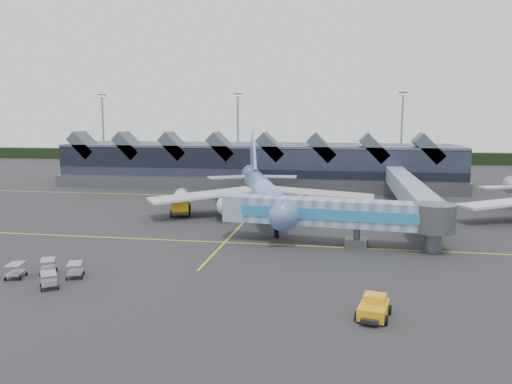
% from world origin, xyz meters
% --- Properties ---
extents(ground, '(260.00, 260.00, 0.00)m').
position_xyz_m(ground, '(0.00, 0.00, 0.00)').
color(ground, '#2C2C2E').
rests_on(ground, ground).
extents(taxi_stripes, '(120.00, 60.00, 0.01)m').
position_xyz_m(taxi_stripes, '(0.00, 10.00, 0.01)').
color(taxi_stripes, yellow).
rests_on(taxi_stripes, ground).
extents(tree_line_far, '(260.00, 4.00, 4.00)m').
position_xyz_m(tree_line_far, '(0.00, 110.00, 2.00)').
color(tree_line_far, black).
rests_on(tree_line_far, ground).
extents(terminal, '(90.00, 22.25, 12.52)m').
position_xyz_m(terminal, '(-5.07, 47.35, 4.88)').
color(terminal, black).
rests_on(terminal, ground).
extents(light_masts, '(132.40, 42.56, 22.45)m').
position_xyz_m(light_masts, '(21.00, 62.80, 12.49)').
color(light_masts, '#919399').
rests_on(light_masts, ground).
extents(main_airliner, '(35.66, 41.88, 13.68)m').
position_xyz_m(main_airliner, '(1.81, 10.94, 4.02)').
color(main_airliner, '#628FC7').
rests_on(main_airliner, ground).
extents(jet_bridge, '(27.97, 7.21, 5.83)m').
position_xyz_m(jet_bridge, '(15.08, -7.06, 3.91)').
color(jet_bridge, '#677EAB').
rests_on(jet_bridge, ground).
extents(fuel_truck, '(5.32, 10.58, 3.55)m').
position_xyz_m(fuel_truck, '(-11.74, 10.25, 1.99)').
color(fuel_truck, black).
rests_on(fuel_truck, ground).
extents(pushback_tug, '(3.02, 4.14, 1.70)m').
position_xyz_m(pushback_tug, '(17.06, -29.29, 0.76)').
color(pushback_tug, orange).
rests_on(pushback_tug, ground).
extents(baggage_carts, '(7.50, 6.51, 1.46)m').
position_xyz_m(baggage_carts, '(-13.67, -25.02, 0.82)').
color(baggage_carts, '#999CA1').
rests_on(baggage_carts, ground).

